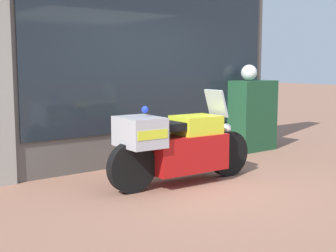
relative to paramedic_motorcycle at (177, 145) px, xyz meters
name	(u,v)px	position (x,y,z in m)	size (l,w,h in m)	color
ground_plane	(214,187)	(0.32, -0.39, -0.55)	(60.00, 60.00, 0.00)	#8E604C
shop_building	(108,34)	(-0.09, 1.60, 1.54)	(5.93, 0.55, 4.17)	#56514C
window_display	(149,132)	(0.72, 1.64, -0.07)	(4.54, 0.30, 1.98)	slate
paramedic_motorcycle	(177,145)	(0.00, 0.00, 0.00)	(2.29, 0.67, 1.27)	black
utility_cabinet	(253,116)	(2.77, 1.14, 0.11)	(0.88, 0.48, 1.32)	#1E4C2D
white_helmet	(249,73)	(2.66, 1.15, 0.92)	(0.30, 0.30, 0.30)	white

